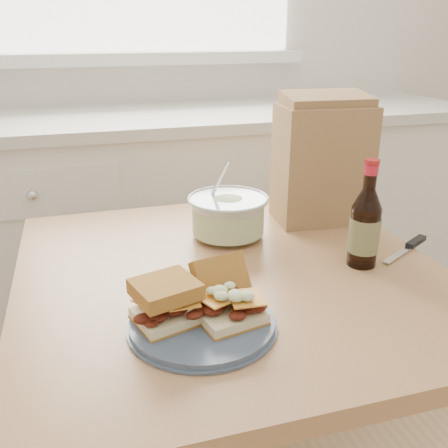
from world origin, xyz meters
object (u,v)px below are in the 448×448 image
object	(u,v)px
coleslaw_bowl	(228,217)
beer_bottle	(365,227)
plate	(202,324)
paper_bag	(322,164)
dining_table	(231,313)

from	to	relation	value
coleslaw_bowl	beer_bottle	bearing A→B (deg)	-44.86
plate	beer_bottle	bearing A→B (deg)	19.44
beer_bottle	paper_bag	xyz separation A→B (m)	(0.04, 0.28, 0.06)
dining_table	plate	world-z (taller)	plate
paper_bag	coleslaw_bowl	bearing A→B (deg)	-165.03
paper_bag	dining_table	bearing A→B (deg)	-140.08
plate	coleslaw_bowl	distance (m)	0.41
dining_table	paper_bag	xyz separation A→B (m)	(0.32, 0.22, 0.26)
beer_bottle	dining_table	bearing A→B (deg)	-173.81
plate	beer_bottle	world-z (taller)	beer_bottle
plate	paper_bag	xyz separation A→B (m)	(0.44, 0.43, 0.15)
plate	paper_bag	distance (m)	0.63
coleslaw_bowl	beer_bottle	xyz separation A→B (m)	(0.24, -0.24, 0.04)
dining_table	coleslaw_bowl	size ratio (longest dim) A/B	4.53
dining_table	beer_bottle	size ratio (longest dim) A/B	3.80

